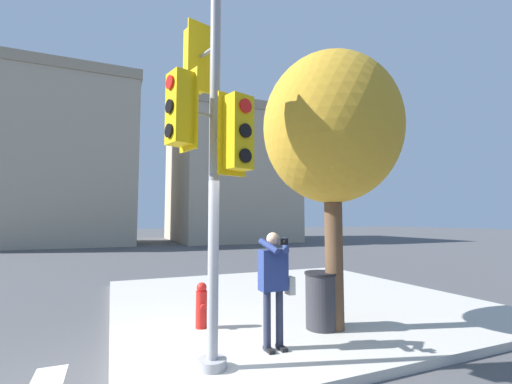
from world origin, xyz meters
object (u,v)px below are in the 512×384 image
at_px(traffic_signal_pole, 208,126).
at_px(fire_hydrant, 201,305).
at_px(street_tree, 332,130).
at_px(person_photographer, 274,279).
at_px(trash_bin, 322,300).

distance_m(traffic_signal_pole, fire_hydrant, 3.20).
relative_size(traffic_signal_pole, street_tree, 1.08).
relative_size(traffic_signal_pole, person_photographer, 3.11).
distance_m(traffic_signal_pole, person_photographer, 2.38).
relative_size(person_photographer, trash_bin, 1.75).
relative_size(fire_hydrant, trash_bin, 0.81).
bearing_deg(person_photographer, fire_hydrant, 118.28).
distance_m(traffic_signal_pole, trash_bin, 3.56).
relative_size(street_tree, fire_hydrant, 6.26).
bearing_deg(fire_hydrant, person_photographer, -61.72).
height_order(person_photographer, street_tree, street_tree).
bearing_deg(fire_hydrant, trash_bin, -23.92).
distance_m(person_photographer, street_tree, 2.84).
bearing_deg(trash_bin, traffic_signal_pole, -159.81).
bearing_deg(trash_bin, person_photographer, -155.53).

